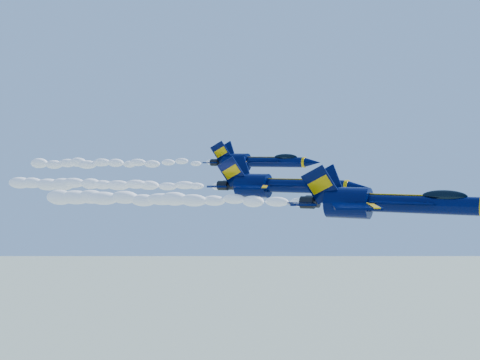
% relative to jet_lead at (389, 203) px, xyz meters
% --- Properties ---
extents(jet_lead, '(19.26, 15.80, 7.16)m').
position_rel_jet_lead_xyz_m(jet_lead, '(0.00, 0.00, 0.00)').
color(jet_lead, black).
extents(smoke_trail_jet_lead, '(32.41, 1.99, 1.79)m').
position_rel_jet_lead_xyz_m(smoke_trail_jet_lead, '(-24.44, 0.00, -0.39)').
color(smoke_trail_jet_lead, white).
extents(jet_second, '(17.38, 14.25, 6.46)m').
position_rel_jet_lead_xyz_m(jet_second, '(-13.38, 6.55, 1.05)').
color(jet_second, black).
extents(smoke_trail_jet_second, '(32.41, 1.80, 1.62)m').
position_rel_jet_lead_xyz_m(smoke_trail_jet_second, '(-37.01, 6.55, 0.68)').
color(smoke_trail_jet_second, white).
extents(jet_third, '(15.57, 12.78, 5.79)m').
position_rel_jet_lead_xyz_m(jet_third, '(-22.45, 19.95, 3.43)').
color(jet_third, black).
extents(smoke_trail_jet_third, '(32.41, 1.61, 1.45)m').
position_rel_jet_lead_xyz_m(smoke_trail_jet_third, '(-45.31, 19.95, 3.08)').
color(smoke_trail_jet_third, white).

